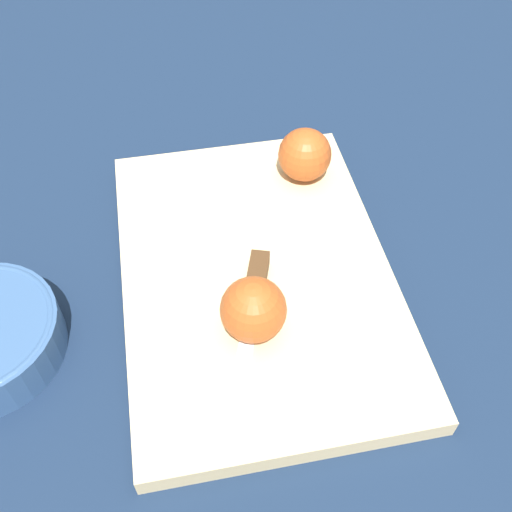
# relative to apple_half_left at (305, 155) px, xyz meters

# --- Properties ---
(ground_plane) EXTENTS (4.00, 4.00, 0.00)m
(ground_plane) POSITION_rel_apple_half_left_xyz_m (0.13, -0.09, -0.06)
(ground_plane) COLOR #14233D
(cutting_board) EXTENTS (0.44, 0.31, 0.02)m
(cutting_board) POSITION_rel_apple_half_left_xyz_m (0.13, -0.09, -0.04)
(cutting_board) COLOR #D1B789
(cutting_board) RESTS_ON ground_plane
(apple_half_left) EXTENTS (0.06, 0.06, 0.06)m
(apple_half_left) POSITION_rel_apple_half_left_xyz_m (0.00, 0.00, 0.00)
(apple_half_left) COLOR #AD4C1E
(apple_half_left) RESTS_ON cutting_board
(apple_half_right) EXTENTS (0.07, 0.07, 0.07)m
(apple_half_right) POSITION_rel_apple_half_left_xyz_m (0.21, -0.12, 0.00)
(apple_half_right) COLOR #AD4C1E
(apple_half_right) RESTS_ON cutting_board
(knife) EXTENTS (0.17, 0.08, 0.02)m
(knife) POSITION_rel_apple_half_left_xyz_m (0.17, -0.11, -0.02)
(knife) COLOR silver
(knife) RESTS_ON cutting_board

